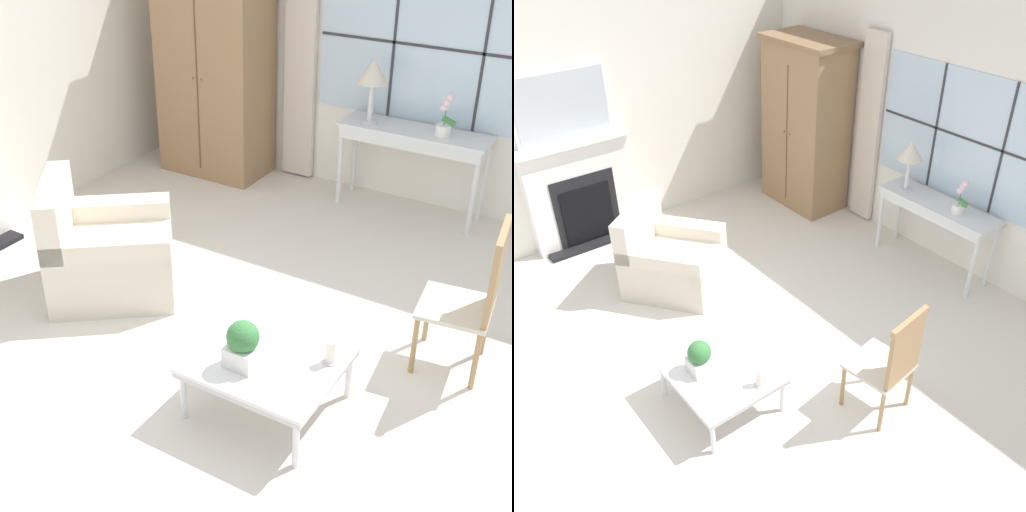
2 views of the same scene
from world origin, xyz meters
TOP-DOWN VIEW (x-y plane):
  - ground_plane at (0.00, 0.00)m, footprint 14.00×14.00m
  - wall_back_windowed at (0.00, 3.02)m, footprint 7.20×0.14m
  - armoire at (-2.08, 2.65)m, footprint 1.12×0.67m
  - console_table at (-0.04, 2.74)m, footprint 1.33×0.40m
  - table_lamp at (-0.45, 2.69)m, footprint 0.27×0.27m
  - potted_orchid at (0.22, 2.70)m, footprint 0.17×0.13m
  - armchair_upholstered at (-1.48, 0.29)m, footprint 1.21×1.20m
  - side_chair_wooden at (1.11, 0.76)m, footprint 0.49×0.49m
  - coffee_table at (0.22, -0.22)m, footprint 0.85×0.77m
  - potted_plant_small at (0.13, -0.35)m, footprint 0.19×0.19m
  - pillar_candle at (0.55, -0.08)m, footprint 0.09×0.09m

SIDE VIEW (x-z plane):
  - ground_plane at x=0.00m, z-range 0.00..0.00m
  - armchair_upholstered at x=-1.48m, z-range -0.15..0.75m
  - coffee_table at x=0.22m, z-range 0.15..0.53m
  - pillar_candle at x=0.55m, z-range 0.37..0.53m
  - potted_plant_small at x=0.13m, z-range 0.38..0.67m
  - side_chair_wooden at x=1.11m, z-range 0.05..1.09m
  - console_table at x=-0.04m, z-range 0.30..1.09m
  - potted_orchid at x=0.22m, z-range 0.75..1.13m
  - armoire at x=-2.08m, z-range 0.01..2.12m
  - table_lamp at x=-0.45m, z-range 0.95..1.51m
  - wall_back_windowed at x=0.00m, z-range -0.01..2.79m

